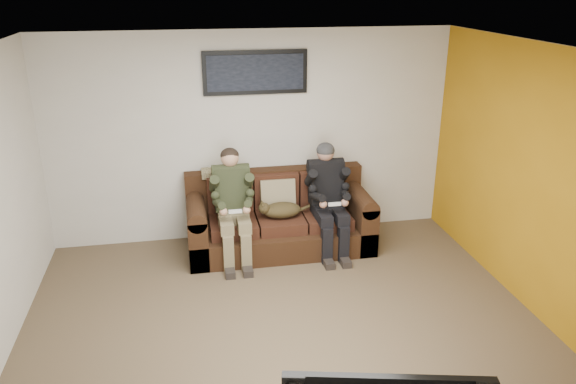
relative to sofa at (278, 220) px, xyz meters
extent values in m
plane|color=brown|center=(-0.25, -1.83, -0.34)|extent=(5.00, 5.00, 0.00)
plane|color=silver|center=(-0.25, -1.83, 2.26)|extent=(5.00, 5.00, 0.00)
plane|color=beige|center=(-0.25, 0.42, 0.96)|extent=(5.00, 0.00, 5.00)
plane|color=beige|center=(-0.25, -4.08, 0.96)|extent=(5.00, 0.00, 5.00)
plane|color=beige|center=(2.25, -1.83, 0.96)|extent=(0.00, 4.50, 4.50)
plane|color=#B07711|center=(2.24, -1.83, 0.96)|extent=(0.00, 4.50, 4.50)
cube|color=#321C0F|center=(0.00, -0.08, -0.19)|extent=(2.23, 0.96, 0.30)
cube|color=#321C0F|center=(0.00, 0.30, 0.26)|extent=(2.23, 0.20, 0.61)
cube|color=#321C0F|center=(-1.00, -0.08, -0.04)|extent=(0.22, 0.96, 0.61)
cube|color=#321C0F|center=(1.00, -0.08, -0.04)|extent=(0.22, 0.96, 0.61)
cylinder|color=#321C0F|center=(-1.00, -0.08, 0.26)|extent=(0.22, 0.96, 0.22)
cylinder|color=#321C0F|center=(1.00, -0.08, 0.26)|extent=(0.22, 0.96, 0.22)
cube|color=#3C1D12|center=(-0.57, -0.13, 0.03)|extent=(0.55, 0.61, 0.14)
cube|color=#3C1D12|center=(-0.57, 0.16, 0.32)|extent=(0.55, 0.14, 0.45)
cube|color=#3C1D12|center=(0.00, -0.13, 0.03)|extent=(0.55, 0.61, 0.14)
cube|color=#3C1D12|center=(0.00, 0.16, 0.32)|extent=(0.55, 0.14, 0.45)
cube|color=#3C1D12|center=(0.57, -0.13, 0.03)|extent=(0.55, 0.61, 0.14)
cube|color=#3C1D12|center=(0.57, 0.16, 0.32)|extent=(0.55, 0.14, 0.45)
cube|color=#8B7C5B|center=(0.00, 0.04, 0.30)|extent=(0.43, 0.20, 0.42)
cube|color=tan|center=(-0.68, 0.28, 0.57)|extent=(0.46, 0.22, 0.08)
cube|color=#7C6E4D|center=(-0.57, -0.16, 0.17)|extent=(0.36, 0.30, 0.14)
cube|color=#2B311D|center=(-0.57, -0.06, 0.47)|extent=(0.40, 0.30, 0.53)
cylinder|color=#2B311D|center=(-0.57, -0.04, 0.68)|extent=(0.44, 0.18, 0.18)
sphere|color=tan|center=(-0.57, -0.02, 0.84)|extent=(0.21, 0.21, 0.21)
cube|color=#7C6E4D|center=(-0.67, -0.36, 0.16)|extent=(0.15, 0.42, 0.13)
cube|color=#7C6E4D|center=(-0.47, -0.36, 0.16)|extent=(0.15, 0.42, 0.13)
cube|color=#7C6E4D|center=(-0.67, -0.56, -0.12)|extent=(0.12, 0.13, 0.45)
cube|color=#7C6E4D|center=(-0.47, -0.56, -0.12)|extent=(0.12, 0.13, 0.45)
cube|color=black|center=(-0.67, -0.64, -0.30)|extent=(0.11, 0.26, 0.08)
cube|color=black|center=(-0.47, -0.64, -0.30)|extent=(0.11, 0.26, 0.08)
cylinder|color=#2B311D|center=(-0.77, -0.13, 0.57)|extent=(0.11, 0.30, 0.28)
cylinder|color=#2B311D|center=(-0.37, -0.13, 0.57)|extent=(0.11, 0.30, 0.28)
cylinder|color=#2B311D|center=(-0.74, -0.35, 0.41)|extent=(0.14, 0.32, 0.15)
cylinder|color=#2B311D|center=(-0.40, -0.35, 0.41)|extent=(0.14, 0.32, 0.15)
sphere|color=tan|center=(-0.70, -0.47, 0.36)|extent=(0.09, 0.09, 0.09)
sphere|color=tan|center=(-0.44, -0.47, 0.36)|extent=(0.09, 0.09, 0.09)
cube|color=white|center=(-0.57, -0.49, 0.36)|extent=(0.15, 0.04, 0.03)
ellipsoid|color=black|center=(-0.57, -0.01, 0.87)|extent=(0.22, 0.22, 0.17)
cube|color=black|center=(0.57, -0.16, 0.17)|extent=(0.36, 0.30, 0.14)
cube|color=black|center=(0.57, -0.06, 0.47)|extent=(0.40, 0.30, 0.53)
cylinder|color=black|center=(0.57, -0.04, 0.68)|extent=(0.44, 0.18, 0.18)
sphere|color=#A4705B|center=(0.57, -0.02, 0.84)|extent=(0.21, 0.21, 0.21)
cube|color=black|center=(0.47, -0.36, 0.16)|extent=(0.15, 0.42, 0.13)
cube|color=black|center=(0.67, -0.36, 0.16)|extent=(0.15, 0.42, 0.13)
cube|color=black|center=(0.47, -0.56, -0.12)|extent=(0.12, 0.13, 0.45)
cube|color=black|center=(0.67, -0.56, -0.12)|extent=(0.12, 0.13, 0.45)
cube|color=black|center=(0.47, -0.64, -0.30)|extent=(0.11, 0.26, 0.08)
cube|color=black|center=(0.67, -0.64, -0.30)|extent=(0.11, 0.26, 0.08)
cylinder|color=black|center=(0.37, -0.13, 0.57)|extent=(0.11, 0.30, 0.28)
cylinder|color=black|center=(0.77, -0.13, 0.57)|extent=(0.11, 0.30, 0.28)
cylinder|color=black|center=(0.40, -0.35, 0.41)|extent=(0.14, 0.32, 0.15)
cylinder|color=black|center=(0.74, -0.35, 0.41)|extent=(0.14, 0.32, 0.15)
sphere|color=#A4705B|center=(0.44, -0.47, 0.36)|extent=(0.09, 0.09, 0.09)
sphere|color=#A4705B|center=(0.70, -0.47, 0.36)|extent=(0.09, 0.09, 0.09)
cube|color=white|center=(0.57, -0.49, 0.36)|extent=(0.15, 0.04, 0.03)
ellipsoid|color=black|center=(0.57, -0.02, 0.87)|extent=(0.22, 0.22, 0.19)
ellipsoid|color=#4F3F1F|center=(0.01, -0.17, 0.20)|extent=(0.47, 0.26, 0.19)
sphere|color=#4F3F1F|center=(-0.21, -0.20, 0.25)|extent=(0.14, 0.14, 0.14)
cone|color=#4F3F1F|center=(-0.23, -0.23, 0.32)|extent=(0.04, 0.04, 0.04)
cone|color=#4F3F1F|center=(-0.23, -0.16, 0.32)|extent=(0.04, 0.04, 0.04)
cylinder|color=#4F3F1F|center=(0.25, -0.12, 0.16)|extent=(0.26, 0.13, 0.08)
cube|color=black|center=(-0.20, 0.39, 1.76)|extent=(1.25, 0.04, 0.52)
cube|color=black|center=(-0.20, 0.37, 1.76)|extent=(1.15, 0.01, 0.42)
camera|label=1|loc=(-1.08, -6.28, 2.81)|focal=35.00mm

